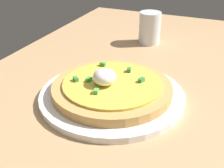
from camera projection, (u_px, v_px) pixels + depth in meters
The scene contains 4 objects.
dining_table at pixel (135, 102), 62.81cm from camera, with size 129.00×78.14×2.92cm, color tan.
plate at pixel (112, 95), 61.17cm from camera, with size 29.75×29.75×1.30cm, color white.
pizza at pixel (112, 87), 60.22cm from camera, with size 24.50×24.50×5.59cm.
cup_near at pixel (150, 29), 87.70cm from camera, with size 6.41×6.41×9.32cm.
Camera 1 is at (51.01, 16.35, 34.86)cm, focal length 47.52 mm.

